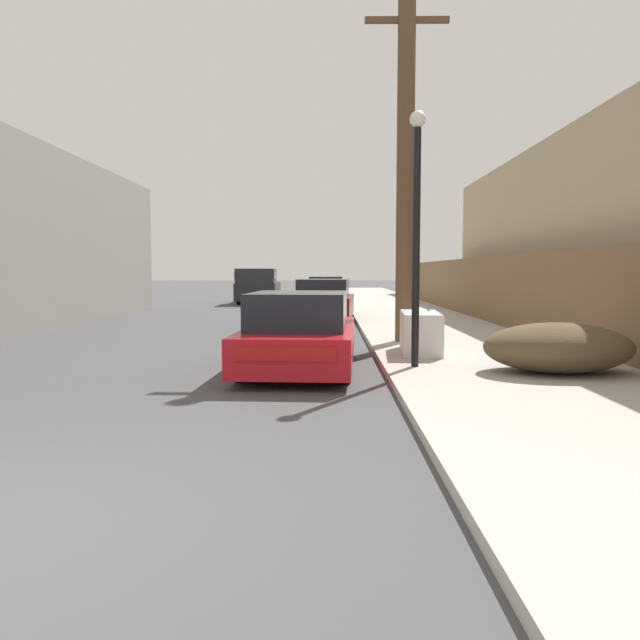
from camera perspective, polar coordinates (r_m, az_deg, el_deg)
sidewalk_curb at (r=27.41m, az=7.02°, el=1.09°), size 4.20×63.00×0.12m
discarded_fridge at (r=12.00m, az=9.16°, el=-1.13°), size 0.84×1.77×0.79m
parked_sports_car_red at (r=10.53m, az=-1.80°, el=-1.33°), size 1.99×4.45×1.32m
car_parked_mid at (r=20.62m, az=0.37°, el=1.69°), size 2.14×4.31×1.41m
car_parked_far at (r=30.87m, az=0.52°, el=2.61°), size 1.83×4.43×1.40m
pickup_truck at (r=32.68m, az=-5.67°, el=3.11°), size 2.17×5.77×1.79m
utility_pole at (r=14.04m, az=7.82°, el=14.07°), size 1.80×0.38×7.65m
street_lamp at (r=10.20m, az=8.82°, el=9.23°), size 0.26×0.26×4.07m
brush_pile at (r=10.19m, az=20.92°, el=-2.37°), size 2.25×1.65×0.76m
wooden_fence at (r=24.95m, az=12.20°, el=3.13°), size 0.08×38.61×2.00m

